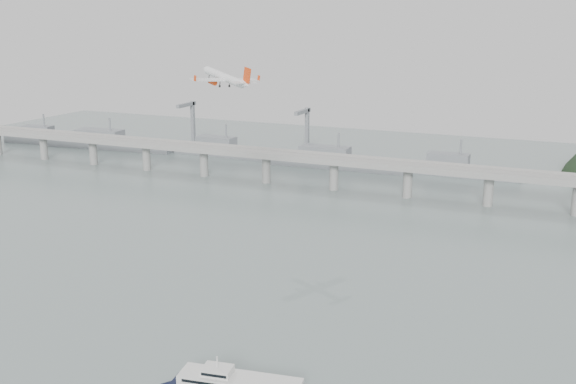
% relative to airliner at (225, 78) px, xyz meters
% --- Properties ---
extents(ground, '(900.00, 900.00, 0.00)m').
position_rel_airliner_xyz_m(ground, '(39.49, -70.98, -84.16)').
color(ground, slate).
rests_on(ground, ground).
extents(bridge, '(800.00, 22.00, 23.90)m').
position_rel_airliner_xyz_m(bridge, '(38.34, 129.02, -66.51)').
color(bridge, gray).
rests_on(bridge, ground).
extents(distant_fleet, '(453.00, 60.90, 40.00)m').
position_rel_airliner_xyz_m(distant_fleet, '(-115.86, 194.10, -77.94)').
color(distant_fleet, slate).
rests_on(distant_fleet, ground).
extents(airliner, '(37.30, 35.21, 10.84)m').
position_rel_airliner_xyz_m(airliner, '(0.00, 0.00, 0.00)').
color(airliner, white).
rests_on(airliner, ground).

